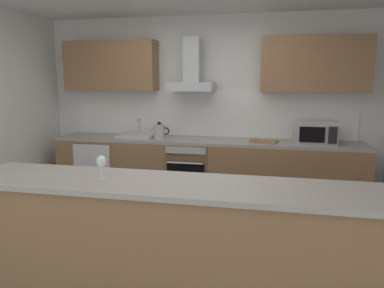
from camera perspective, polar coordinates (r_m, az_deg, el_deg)
The scene contains 14 objects.
ground at distance 3.62m, azimuth -2.77°, elevation -18.05°, with size 5.80×4.91×0.02m, color slate.
wall_back at distance 5.18m, azimuth 2.78°, elevation 5.79°, with size 5.80×0.12×2.60m, color white.
backsplash_tile at distance 5.11m, azimuth 2.65°, elevation 4.95°, with size 4.08×0.02×0.66m, color white.
counter_back at distance 4.95m, azimuth 1.99°, elevation -4.41°, with size 4.23×0.60×0.90m.
counter_island at distance 2.74m, azimuth -1.72°, elevation -16.09°, with size 3.38×0.64×0.98m.
upper_cabinets at distance 4.94m, azimuth 2.41°, elevation 12.66°, with size 4.17×0.32×0.70m.
oven at distance 4.96m, azimuth -0.32°, elevation -4.25°, with size 0.60×0.62×0.80m.
refrigerator at distance 5.41m, azimuth -14.50°, elevation -3.73°, with size 0.58×0.60×0.85m.
microwave at distance 4.75m, azimuth 19.34°, elevation 1.76°, with size 0.50×0.38×0.30m.
sink at distance 5.09m, azimuth -8.92°, elevation 1.39°, with size 0.50×0.40×0.26m.
kettle at distance 4.93m, azimuth -5.31°, elevation 2.08°, with size 0.29×0.15×0.24m.
range_hood at distance 4.93m, azimuth -0.01°, elevation 11.24°, with size 0.62×0.45×0.72m.
wine_glass at distance 2.74m, azimuth -14.47°, elevation -2.92°, with size 0.08×0.08×0.18m.
chopping_board at distance 4.73m, azimuth 11.56°, elevation 0.41°, with size 0.34×0.22×0.02m, color #9E7247.
Camera 1 is at (0.82, -3.08, 1.72)m, focal length 32.90 mm.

